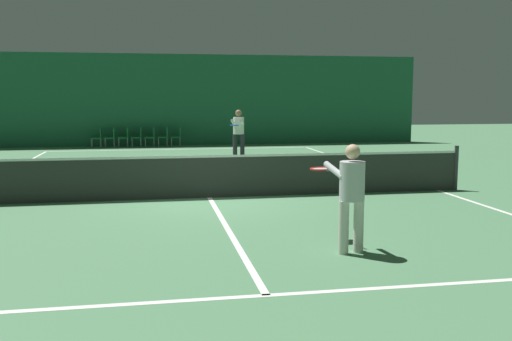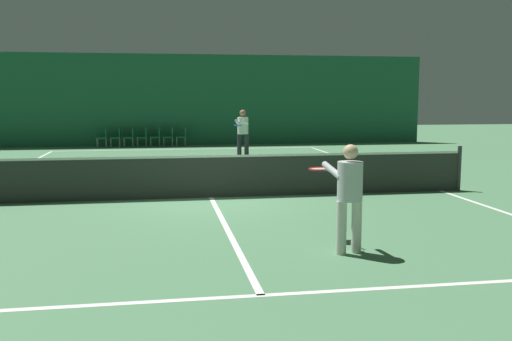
{
  "view_description": "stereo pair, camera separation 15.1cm",
  "coord_description": "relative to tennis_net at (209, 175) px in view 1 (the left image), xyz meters",
  "views": [
    {
      "loc": [
        -1.24,
        -12.5,
        2.24
      ],
      "look_at": [
        0.62,
        -2.38,
        0.9
      ],
      "focal_mm": 40.0,
      "sensor_mm": 36.0,
      "label": 1
    },
    {
      "loc": [
        -1.09,
        -12.52,
        2.24
      ],
      "look_at": [
        0.62,
        -2.38,
        0.9
      ],
      "focal_mm": 40.0,
      "sensor_mm": 36.0,
      "label": 2
    }
  ],
  "objects": [
    {
      "name": "courtside_chair_0",
      "position": [
        -3.57,
        13.53,
        -0.03
      ],
      "size": [
        0.44,
        0.44,
        0.84
      ],
      "rotation": [
        0.0,
        0.0,
        -1.57
      ],
      "color": "#99999E",
      "rests_on": "ground"
    },
    {
      "name": "courtside_chair_3",
      "position": [
        -1.83,
        13.53,
        -0.03
      ],
      "size": [
        0.44,
        0.44,
        0.84
      ],
      "rotation": [
        0.0,
        0.0,
        -1.57
      ],
      "color": "#99999E",
      "rests_on": "ground"
    },
    {
      "name": "courtside_chair_1",
      "position": [
        -2.99,
        13.53,
        -0.03
      ],
      "size": [
        0.44,
        0.44,
        0.84
      ],
      "rotation": [
        0.0,
        0.0,
        -1.57
      ],
      "color": "#99999E",
      "rests_on": "ground"
    },
    {
      "name": "player_far",
      "position": [
        1.92,
        8.29,
        0.51
      ],
      "size": [
        0.76,
        1.43,
        1.76
      ],
      "rotation": [
        0.0,
        0.0,
        -1.87
      ],
      "color": "#2D2D38",
      "rests_on": "ground"
    },
    {
      "name": "court_line_service_far",
      "position": [
        0.0,
        6.4,
        -0.51
      ],
      "size": [
        8.25,
        0.1,
        0.0
      ],
      "color": "white",
      "rests_on": "ground"
    },
    {
      "name": "courtside_chair_6",
      "position": [
        -0.09,
        13.53,
        -0.03
      ],
      "size": [
        0.44,
        0.44,
        0.84
      ],
      "rotation": [
        0.0,
        0.0,
        -1.57
      ],
      "color": "#99999E",
      "rests_on": "ground"
    },
    {
      "name": "player_near",
      "position": [
        1.54,
        -4.84,
        0.41
      ],
      "size": [
        0.59,
        1.35,
        1.57
      ],
      "rotation": [
        0.0,
        0.0,
        1.76
      ],
      "color": "beige",
      "rests_on": "ground"
    },
    {
      "name": "courtside_chair_4",
      "position": [
        -1.25,
        13.53,
        -0.03
      ],
      "size": [
        0.44,
        0.44,
        0.84
      ],
      "rotation": [
        0.0,
        0.0,
        -1.57
      ],
      "color": "#99999E",
      "rests_on": "ground"
    },
    {
      "name": "backdrop_curtain",
      "position": [
        0.0,
        14.08,
        1.57
      ],
      "size": [
        23.0,
        0.12,
        4.16
      ],
      "color": "#1E5B3D",
      "rests_on": "ground"
    },
    {
      "name": "tennis_net",
      "position": [
        0.0,
        0.0,
        0.0
      ],
      "size": [
        12.0,
        0.1,
        1.07
      ],
      "color": "#2D332D",
      "rests_on": "ground"
    },
    {
      "name": "courtside_chair_5",
      "position": [
        -0.67,
        13.53,
        -0.03
      ],
      "size": [
        0.44,
        0.44,
        0.84
      ],
      "rotation": [
        0.0,
        0.0,
        -1.57
      ],
      "color": "#99999E",
      "rests_on": "ground"
    },
    {
      "name": "ground_plane",
      "position": [
        0.0,
        0.0,
        -0.51
      ],
      "size": [
        60.0,
        60.0,
        0.0
      ],
      "primitive_type": "plane",
      "color": "#4C7F56"
    },
    {
      "name": "court_line_sideline_right",
      "position": [
        5.5,
        0.0,
        -0.51
      ],
      "size": [
        0.1,
        23.8,
        0.0
      ],
      "color": "white",
      "rests_on": "ground"
    },
    {
      "name": "court_line_service_near",
      "position": [
        0.0,
        -6.4,
        -0.51
      ],
      "size": [
        8.25,
        0.1,
        0.0
      ],
      "color": "white",
      "rests_on": "ground"
    },
    {
      "name": "court_line_centre",
      "position": [
        0.0,
        0.0,
        -0.51
      ],
      "size": [
        0.1,
        12.8,
        0.0
      ],
      "color": "white",
      "rests_on": "ground"
    },
    {
      "name": "court_line_baseline_far",
      "position": [
        0.0,
        11.9,
        -0.51
      ],
      "size": [
        11.0,
        0.1,
        0.0
      ],
      "color": "white",
      "rests_on": "ground"
    },
    {
      "name": "courtside_chair_2",
      "position": [
        -2.41,
        13.53,
        -0.03
      ],
      "size": [
        0.44,
        0.44,
        0.84
      ],
      "rotation": [
        0.0,
        0.0,
        -1.57
      ],
      "color": "#99999E",
      "rests_on": "ground"
    }
  ]
}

